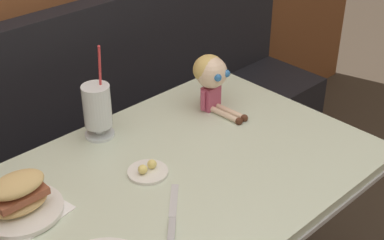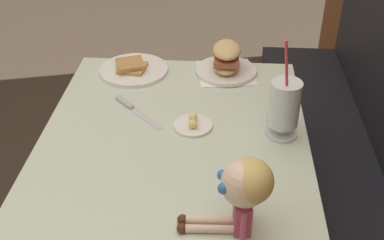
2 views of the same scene
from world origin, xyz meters
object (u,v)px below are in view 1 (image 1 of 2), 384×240
Objects in this scene: milkshake_glass at (97,109)px; sandwich_plate at (20,199)px; seated_doll at (211,75)px; butter_saucer at (148,171)px; butter_knife at (172,221)px.

sandwich_plate is at bearing -155.56° from milkshake_glass.
seated_doll reaches higher than sandwich_plate.
butter_saucer is 0.45m from seated_doll.
butter_saucer is at bearing -94.48° from milkshake_glass.
sandwich_plate is at bearing 130.59° from butter_knife.
milkshake_glass reaches higher than seated_doll.
sandwich_plate is 1.91× the size of butter_saucer.
butter_saucer is (-0.02, -0.27, -0.09)m from milkshake_glass.
milkshake_glass is 0.28m from butter_saucer.
butter_saucer is at bearing -15.40° from sandwich_plate.
seated_doll is at bearing 19.35° from butter_saucer.
milkshake_glass is 1.38× the size of sandwich_plate.
sandwich_plate reaches higher than butter_saucer.
butter_saucer is at bearing 65.97° from butter_knife.
butter_saucer is 0.66× the size of butter_knife.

